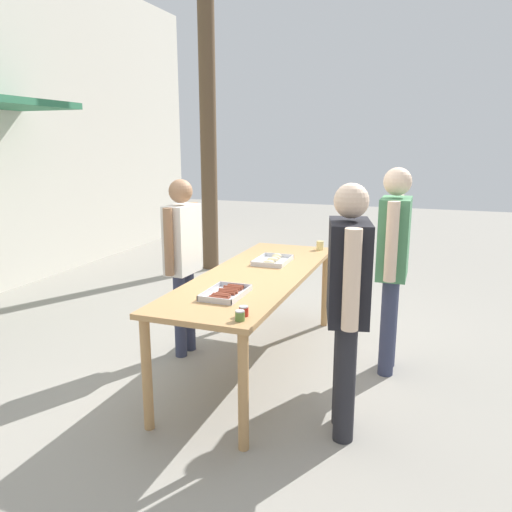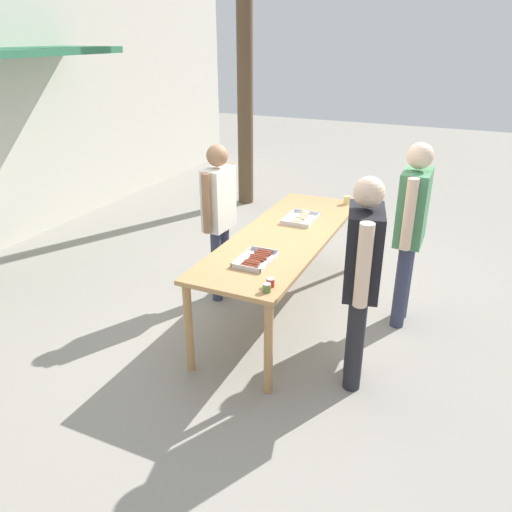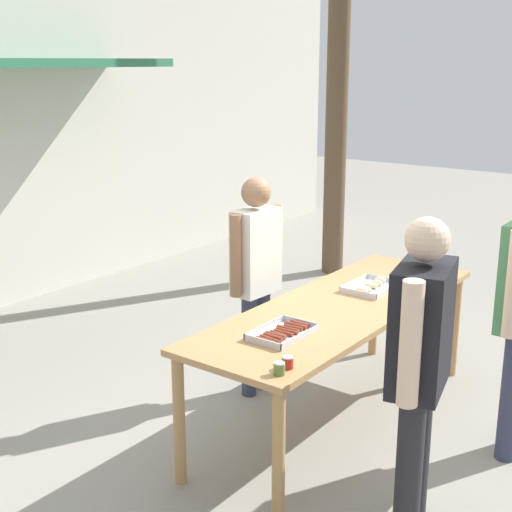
% 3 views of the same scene
% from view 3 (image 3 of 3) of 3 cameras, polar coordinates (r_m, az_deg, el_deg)
% --- Properties ---
extents(ground_plane, '(24.00, 24.00, 0.00)m').
position_cam_3_polar(ground_plane, '(5.12, 6.39, -12.91)').
color(ground_plane, gray).
extents(serving_table, '(2.54, 0.83, 0.85)m').
position_cam_3_polar(serving_table, '(4.81, 6.66, -4.86)').
color(serving_table, tan).
rests_on(serving_table, ground).
extents(food_tray_sausages, '(0.41, 0.27, 0.04)m').
position_cam_3_polar(food_tray_sausages, '(4.23, 2.15, -6.19)').
color(food_tray_sausages, silver).
rests_on(food_tray_sausages, serving_table).
extents(food_tray_buns, '(0.41, 0.29, 0.06)m').
position_cam_3_polar(food_tray_buns, '(5.12, 9.21, -2.44)').
color(food_tray_buns, silver).
rests_on(food_tray_buns, serving_table).
extents(condiment_jar_mustard, '(0.06, 0.06, 0.07)m').
position_cam_3_polar(condiment_jar_mustard, '(3.72, 1.88, -8.98)').
color(condiment_jar_mustard, '#567A38').
rests_on(condiment_jar_mustard, serving_table).
extents(condiment_jar_ketchup, '(0.06, 0.06, 0.07)m').
position_cam_3_polar(condiment_jar_ketchup, '(3.79, 2.54, -8.51)').
color(condiment_jar_ketchup, '#B22319').
rests_on(condiment_jar_ketchup, serving_table).
extents(beer_cup, '(0.08, 0.08, 0.09)m').
position_cam_3_polar(beer_cup, '(5.62, 15.19, -0.88)').
color(beer_cup, '#DBC67A').
rests_on(beer_cup, serving_table).
extents(person_server_behind_table, '(0.52, 0.22, 1.63)m').
position_cam_3_polar(person_server_behind_table, '(5.15, 0.00, -0.81)').
color(person_server_behind_table, '#333851').
rests_on(person_server_behind_table, ground).
extents(person_customer_holding_hotdog, '(0.65, 0.35, 1.70)m').
position_cam_3_polar(person_customer_holding_hotdog, '(3.70, 12.99, -7.54)').
color(person_customer_holding_hotdog, '#232328').
rests_on(person_customer_holding_hotdog, ground).
extents(utility_pole, '(1.10, 0.25, 5.22)m').
position_cam_3_polar(utility_pole, '(8.18, 6.65, 17.06)').
color(utility_pole, brown).
rests_on(utility_pole, ground).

